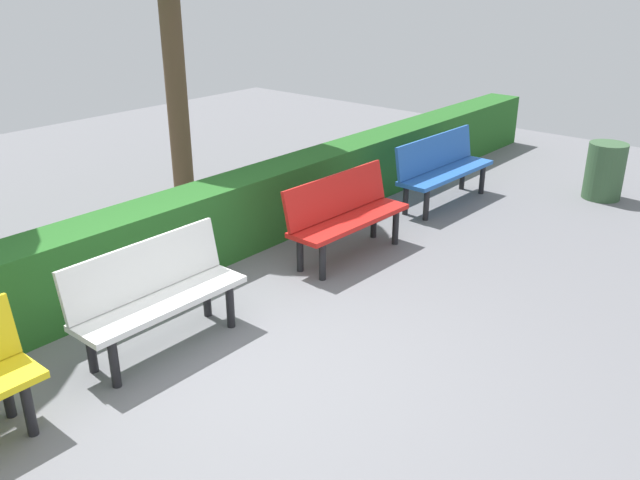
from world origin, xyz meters
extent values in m
plane|color=slate|center=(0.00, 0.00, 0.00)|extent=(17.77, 17.77, 0.00)
cube|color=blue|center=(-4.28, -0.77, 0.41)|extent=(1.66, 0.47, 0.05)
cube|color=blue|center=(-4.28, -0.96, 0.65)|extent=(1.65, 0.15, 0.42)
cylinder|color=black|center=(-4.94, -0.60, 0.20)|extent=(0.07, 0.07, 0.39)
cylinder|color=black|center=(-4.95, -0.90, 0.20)|extent=(0.07, 0.07, 0.39)
cylinder|color=black|center=(-3.60, -0.64, 0.20)|extent=(0.07, 0.07, 0.39)
cylinder|color=black|center=(-3.61, -0.94, 0.20)|extent=(0.07, 0.07, 0.39)
cube|color=red|center=(-2.15, -0.67, 0.41)|extent=(1.52, 0.46, 0.05)
cube|color=red|center=(-2.15, -0.86, 0.65)|extent=(1.51, 0.18, 0.42)
cylinder|color=black|center=(-2.74, -0.50, 0.20)|extent=(0.07, 0.07, 0.39)
cylinder|color=black|center=(-2.75, -0.80, 0.20)|extent=(0.07, 0.07, 0.39)
cylinder|color=black|center=(-1.54, -0.53, 0.20)|extent=(0.07, 0.07, 0.39)
cylinder|color=black|center=(-1.55, -0.83, 0.20)|extent=(0.07, 0.07, 0.39)
cube|color=white|center=(0.23, -0.69, 0.41)|extent=(1.43, 0.42, 0.05)
cube|color=white|center=(0.23, -0.88, 0.65)|extent=(1.43, 0.12, 0.42)
cylinder|color=black|center=(-0.34, -0.54, 0.20)|extent=(0.07, 0.07, 0.39)
cylinder|color=black|center=(-0.34, -0.84, 0.20)|extent=(0.07, 0.07, 0.39)
cylinder|color=black|center=(0.80, -0.54, 0.20)|extent=(0.07, 0.07, 0.39)
cylinder|color=black|center=(0.80, -0.84, 0.20)|extent=(0.07, 0.07, 0.39)
cylinder|color=black|center=(1.46, -0.49, 0.20)|extent=(0.07, 0.07, 0.39)
cylinder|color=black|center=(1.46, -0.79, 0.20)|extent=(0.07, 0.07, 0.39)
cube|color=#266023|center=(-0.96, -1.73, 0.40)|extent=(13.77, 0.51, 0.79)
cylinder|color=brown|center=(-2.36, -3.66, 1.55)|extent=(0.27, 0.27, 3.10)
cylinder|color=#385938|center=(-5.80, 0.70, 0.37)|extent=(0.49, 0.49, 0.74)
camera|label=1|loc=(2.94, 3.22, 2.86)|focal=37.18mm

